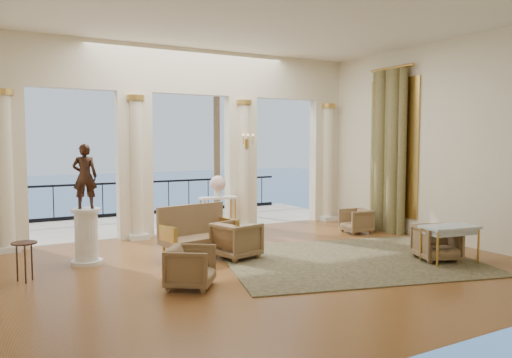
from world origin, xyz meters
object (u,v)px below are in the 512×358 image
settee (196,231)px  side_table (24,248)px  armchair_a (191,265)px  game_table (450,230)px  console_table (218,203)px  pedestal (86,237)px  armchair_b (437,241)px  armchair_d (237,238)px  statue (85,176)px  armchair_c (356,220)px

settee → side_table: settee is taller
armchair_a → game_table: (4.79, -0.92, 0.27)m
settee → console_table: bearing=45.1°
armchair_a → settee: size_ratio=0.44×
settee → pedestal: bearing=161.4°
pedestal → console_table: bearing=26.6°
settee → pedestal: 2.07m
settee → armchair_b: bearing=-44.9°
armchair_d → statue: (-2.63, 0.95, 1.24)m
settee → pedestal: pedestal is taller
console_table → side_table: (-4.60, -2.44, -0.18)m
armchair_a → armchair_d: 2.04m
side_table → armchair_b: bearing=-18.4°
armchair_a → armchair_d: armchair_d is taller
armchair_c → pedestal: size_ratio=0.63×
armchair_a → pedestal: (-1.11, 2.32, 0.15)m
armchair_a → armchair_b: armchair_b is taller
settee → side_table: (-3.14, -0.37, 0.06)m
armchair_b → armchair_d: size_ratio=0.96×
statue → side_table: 1.68m
armchair_d → console_table: bearing=-32.4°
game_table → console_table: bearing=125.4°
side_table → statue: bearing=32.1°
armchair_a → armchair_c: bearing=-30.7°
side_table → armchair_a: bearing=-36.4°
armchair_b → armchair_d: bearing=167.9°
game_table → statue: statue is taller
settee → side_table: bearing=177.0°
armchair_c → console_table: bearing=-114.1°
armchair_d → settee: size_ratio=0.49×
armchair_c → pedestal: pedestal is taller
armchair_c → armchair_d: bearing=-68.9°
console_table → side_table: 5.21m
armchair_c → pedestal: (-6.40, 0.06, 0.17)m
armchair_a → armchair_c: armchair_a is taller
game_table → statue: (-5.90, 3.24, 1.00)m
armchair_d → armchair_a: bearing=117.7°
armchair_d → game_table: 4.00m
armchair_a → armchair_b: (4.73, -0.68, 0.02)m
game_table → console_table: (-2.40, 4.99, 0.10)m
pedestal → statue: size_ratio=0.87×
pedestal → game_table: bearing=-28.8°
armchair_d → settee: 0.87m
statue → side_table: statue is taller
armchair_c → pedestal: bearing=-82.7°
armchair_a → game_table: 4.88m
armchair_a → armchair_d: bearing=-11.8°
pedestal → armchair_d: bearing=-19.9°
armchair_a → armchair_b: 4.78m
armchair_c → armchair_d: 3.88m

